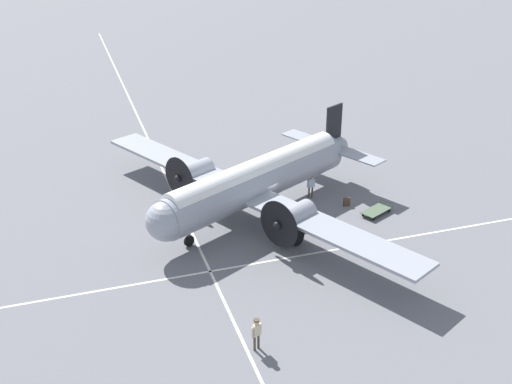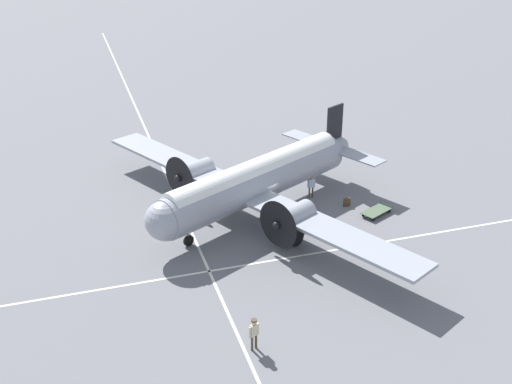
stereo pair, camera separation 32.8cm
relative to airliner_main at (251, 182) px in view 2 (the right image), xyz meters
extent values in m
plane|color=slate|center=(-0.37, -0.19, -2.51)|extent=(300.00, 300.00, 0.00)
cube|color=silver|center=(-0.37, 5.64, -2.50)|extent=(120.00, 0.16, 0.01)
cube|color=silver|center=(4.28, -0.19, -2.50)|extent=(0.16, 120.00, 0.01)
cylinder|color=#9399A3|center=(-0.37, -0.19, -0.13)|extent=(14.41, 9.12, 2.55)
cylinder|color=white|center=(-0.37, -0.19, 0.57)|extent=(13.41, 8.11, 1.79)
sphere|color=#9399A3|center=(6.24, 3.23, -0.13)|extent=(2.42, 2.42, 2.42)
cylinder|color=#9399A3|center=(-6.99, -3.62, -0.01)|extent=(3.23, 2.58, 1.40)
cube|color=black|center=(-7.48, -3.87, 1.78)|extent=(1.52, 0.88, 2.93)
cube|color=#9399A3|center=(-7.32, -3.79, 0.12)|extent=(5.27, 8.36, 0.10)
cube|color=#9399A3|center=(0.59, 0.31, -0.45)|extent=(14.54, 25.12, 0.20)
cylinder|color=#9399A3|center=(-1.30, 4.51, -0.43)|extent=(2.91, 2.42, 1.40)
cylinder|color=black|center=(-0.05, 5.15, -0.43)|extent=(1.39, 2.64, 2.95)
sphere|color=black|center=(0.06, 5.21, -0.43)|extent=(0.49, 0.49, 0.49)
cylinder|color=#9399A3|center=(2.93, -3.66, -0.43)|extent=(2.91, 2.42, 1.40)
cylinder|color=black|center=(4.18, -3.02, -0.43)|extent=(1.39, 2.64, 2.95)
sphere|color=black|center=(4.29, -2.96, -0.43)|extent=(0.49, 0.49, 0.49)
cylinder|color=#4C4C51|center=(-1.52, 4.39, -1.48)|extent=(0.18, 0.18, 0.97)
cylinder|color=black|center=(-1.52, 4.39, -1.96)|extent=(1.11, 0.77, 1.10)
cylinder|color=#4C4C51|center=(2.71, -3.78, -1.48)|extent=(0.18, 0.18, 0.97)
cylinder|color=black|center=(2.71, -3.78, -1.96)|extent=(1.11, 0.77, 1.10)
cylinder|color=#4C4C51|center=(4.79, 2.48, -1.72)|extent=(0.14, 0.14, 0.88)
cylinder|color=black|center=(4.79, 2.48, -2.16)|extent=(0.70, 0.48, 0.70)
cylinder|color=#473D2D|center=(3.93, 12.94, -2.09)|extent=(0.12, 0.12, 0.84)
cylinder|color=#473D2D|center=(3.70, 12.84, -2.09)|extent=(0.12, 0.12, 0.84)
cube|color=beige|center=(3.81, 12.89, -1.36)|extent=(0.44, 0.33, 0.63)
sphere|color=tan|center=(3.81, 12.89, -0.91)|extent=(0.28, 0.28, 0.28)
cylinder|color=beige|center=(4.04, 12.99, -1.39)|extent=(0.10, 0.10, 0.60)
cylinder|color=beige|center=(3.58, 12.79, -1.39)|extent=(0.10, 0.10, 0.60)
cube|color=navy|center=(3.85, 12.80, -1.29)|extent=(0.05, 0.03, 0.40)
cylinder|color=#473D2D|center=(3.81, 12.89, -0.79)|extent=(0.38, 0.38, 0.07)
cylinder|color=#473D2D|center=(-4.94, -1.42, -2.10)|extent=(0.12, 0.12, 0.82)
cylinder|color=#473D2D|center=(-4.70, -1.45, -2.10)|extent=(0.12, 0.12, 0.82)
cube|color=silver|center=(-4.82, -1.43, -1.39)|extent=(0.41, 0.23, 0.61)
sphere|color=tan|center=(-4.82, -1.43, -0.95)|extent=(0.27, 0.27, 0.27)
cylinder|color=silver|center=(-5.06, -1.41, -1.42)|extent=(0.10, 0.10, 0.58)
cylinder|color=silver|center=(-4.58, -1.46, -1.42)|extent=(0.10, 0.10, 0.58)
cylinder|color=#473D2D|center=(-4.82, -1.43, -0.83)|extent=(0.32, 0.32, 0.07)
cube|color=#47331E|center=(-6.69, 0.55, -2.21)|extent=(0.46, 0.16, 0.60)
cube|color=#312315|center=(-6.69, 0.55, -1.87)|extent=(0.16, 0.11, 0.02)
cube|color=#4C6047|center=(-8.08, 2.27, -2.21)|extent=(2.48, 1.93, 0.04)
cube|color=#4C6047|center=(-9.06, 1.79, -1.97)|extent=(0.50, 0.97, 0.04)
cylinder|color=#4C6047|center=(-9.28, 2.24, -2.08)|extent=(0.04, 0.04, 0.22)
cylinder|color=#4C6047|center=(-8.85, 1.34, -2.08)|extent=(0.04, 0.04, 0.22)
cylinder|color=black|center=(-7.49, 3.02, -2.37)|extent=(0.28, 0.18, 0.28)
cylinder|color=black|center=(-7.12, 2.26, -2.37)|extent=(0.28, 0.18, 0.28)
cylinder|color=black|center=(-9.03, 2.28, -2.37)|extent=(0.28, 0.18, 0.28)
cylinder|color=black|center=(-8.66, 1.51, -2.37)|extent=(0.28, 0.18, 0.28)
camera|label=1|loc=(11.28, 35.98, 17.79)|focal=45.00mm
camera|label=2|loc=(10.96, 36.08, 17.79)|focal=45.00mm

